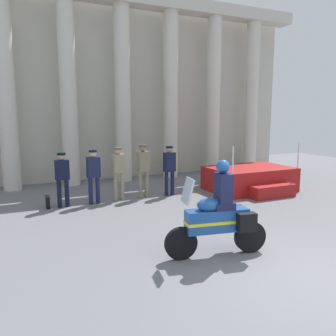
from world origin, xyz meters
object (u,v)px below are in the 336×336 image
reviewing_stand (251,179)px  officer_in_row_2 (119,169)px  motorcycle_with_rider (220,216)px  briefcase_on_ground (48,202)px  officer_in_row_4 (169,167)px  officer_in_row_0 (62,175)px  officer_in_row_3 (143,167)px  officer_in_row_1 (94,172)px

reviewing_stand → officer_in_row_2: bearing=172.3°
reviewing_stand → motorcycle_with_rider: bearing=-133.4°
motorcycle_with_rider → briefcase_on_ground: size_ratio=5.78×
officer_in_row_4 → briefcase_on_ground: (-3.94, 0.02, -0.81)m
officer_in_row_0 → officer_in_row_3: officer_in_row_3 is taller
officer_in_row_0 → briefcase_on_ground: (-0.44, 0.06, -0.78)m
officer_in_row_3 → officer_in_row_4: 0.91m
officer_in_row_1 → motorcycle_with_rider: (1.36, -4.92, -0.19)m
motorcycle_with_rider → officer_in_row_4: bearing=-94.0°
officer_in_row_3 → briefcase_on_ground: (-3.03, -0.04, -0.85)m
officer_in_row_4 → briefcase_on_ground: officer_in_row_4 is taller
officer_in_row_2 → officer_in_row_1: bearing=2.6°
briefcase_on_ground → officer_in_row_2: bearing=1.9°
officer_in_row_2 → officer_in_row_0: bearing=-3.5°
officer_in_row_1 → briefcase_on_ground: 1.58m
officer_in_row_2 → briefcase_on_ground: (-2.19, -0.07, -0.82)m
officer_in_row_0 → officer_in_row_1: (0.92, -0.02, 0.02)m
officer_in_row_1 → officer_in_row_4: (2.58, 0.06, 0.01)m
reviewing_stand → officer_in_row_3: officer_in_row_3 is taller
officer_in_row_1 → officer_in_row_2: bearing=-177.4°
reviewing_stand → officer_in_row_3: bearing=171.1°
officer_in_row_1 → officer_in_row_2: size_ratio=0.98×
officer_in_row_0 → officer_in_row_4: (3.49, 0.04, 0.03)m
officer_in_row_0 → officer_in_row_1: bearing=170.9°
officer_in_row_0 → officer_in_row_2: officer_in_row_2 is taller
officer_in_row_0 → briefcase_on_ground: 0.90m
reviewing_stand → officer_in_row_1: (-5.55, 0.48, 0.57)m
officer_in_row_0 → officer_in_row_1: officer_in_row_1 is taller
officer_in_row_2 → motorcycle_with_rider: motorcycle_with_rider is taller
officer_in_row_2 → briefcase_on_ground: size_ratio=4.71×
officer_in_row_2 → officer_in_row_4: officer_in_row_2 is taller
officer_in_row_0 → briefcase_on_ground: bearing=-16.3°
officer_in_row_3 → reviewing_stand: bearing=163.1°
reviewing_stand → officer_in_row_4: size_ratio=1.74×
officer_in_row_0 → officer_in_row_3: size_ratio=0.93×
officer_in_row_2 → officer_in_row_4: 1.74m
reviewing_stand → briefcase_on_ground: (-6.91, 0.56, -0.23)m
officer_in_row_2 → officer_in_row_3: officer_in_row_3 is taller
officer_in_row_0 → motorcycle_with_rider: size_ratio=0.78×
officer_in_row_0 → officer_in_row_4: 3.50m
officer_in_row_1 → officer_in_row_4: size_ratio=0.99×
motorcycle_with_rider → officer_in_row_3: bearing=-83.8°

